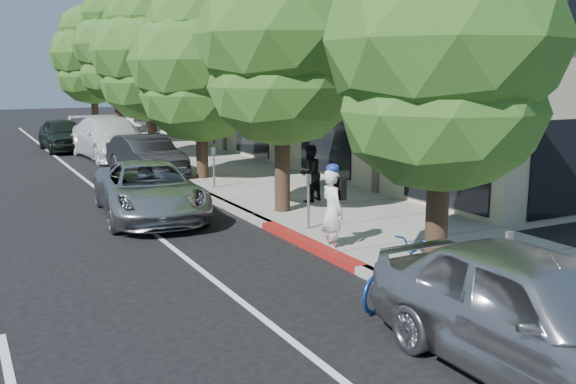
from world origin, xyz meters
TOP-DOWN VIEW (x-y plane):
  - ground at (0.00, 0.00)m, footprint 120.00×120.00m
  - sidewalk at (2.30, 8.00)m, footprint 4.60×56.00m
  - curb at (0.00, 8.00)m, footprint 0.30×56.00m
  - curb_red_segment at (0.00, 1.00)m, footprint 0.32×4.00m
  - storefront_building at (9.60, 18.00)m, footprint 10.00×36.00m
  - street_tree_0 at (0.90, -2.00)m, footprint 4.20×4.20m
  - street_tree_1 at (0.90, 4.00)m, footprint 4.47×4.47m
  - street_tree_2 at (0.90, 10.00)m, footprint 4.76×4.76m
  - street_tree_3 at (0.90, 16.00)m, footprint 4.91×4.91m
  - street_tree_4 at (0.90, 22.00)m, footprint 4.23×4.23m
  - street_tree_5 at (0.90, 28.00)m, footprint 4.77×4.77m
  - cyclist at (0.25, 0.47)m, footprint 0.44×0.65m
  - bicycle at (-0.40, -2.56)m, footprint 2.00×1.32m
  - silver_suv at (-2.20, 5.50)m, footprint 2.89×5.37m
  - dark_sedan at (-0.50, 11.98)m, footprint 1.96×4.64m
  - white_pickup at (-0.50, 17.61)m, footprint 2.96×6.31m
  - dark_suv_far at (-1.92, 21.50)m, footprint 1.96×4.59m
  - near_car_a at (-0.50, -5.50)m, footprint 1.97×4.85m
  - pedestrian at (2.13, 4.73)m, footprint 0.94×0.85m

SIDE VIEW (x-z plane):
  - ground at x=0.00m, z-range 0.00..0.00m
  - sidewalk at x=2.30m, z-range 0.00..0.15m
  - curb at x=0.00m, z-range 0.00..0.15m
  - curb_red_segment at x=0.00m, z-range 0.00..0.15m
  - bicycle at x=-0.40m, z-range 0.00..0.99m
  - silver_suv at x=-2.20m, z-range 0.00..1.43m
  - dark_sedan at x=-0.50m, z-range 0.00..1.49m
  - dark_suv_far at x=-1.92m, z-range 0.00..1.55m
  - near_car_a at x=-0.50m, z-range 0.00..1.65m
  - cyclist at x=0.25m, z-range 0.00..1.76m
  - white_pickup at x=-0.50m, z-range 0.00..1.78m
  - pedestrian at x=2.13m, z-range 0.15..1.73m
  - storefront_building at x=9.60m, z-range 0.00..7.00m
  - street_tree_2 at x=0.90m, z-range 0.64..7.33m
  - street_tree_0 at x=0.90m, z-range 0.76..7.46m
  - street_tree_3 at x=0.90m, z-range 0.77..8.09m
  - street_tree_1 at x=0.90m, z-range 0.85..8.14m
  - street_tree_5 at x=0.90m, z-range 0.86..8.44m
  - street_tree_4 at x=0.90m, z-range 1.02..8.77m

